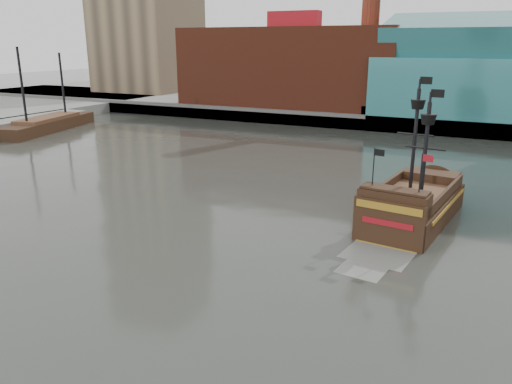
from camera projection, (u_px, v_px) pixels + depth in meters
The scene contains 5 objects.
ground at pixel (188, 304), 28.40m from camera, with size 400.00×400.00×0.00m, color #2D302A.
promenade_far at pixel (421, 107), 107.65m from camera, with size 220.00×60.00×2.00m, color slate.
seawall at pixel (396, 125), 82.06m from camera, with size 220.00×1.00×2.60m, color #4C4C49.
pirate_ship at pixel (412, 209), 41.16m from camera, with size 7.10×17.23×12.52m.
docked_vessel at pixel (48, 125), 83.92m from camera, with size 9.22×21.60×14.33m.
Camera 1 is at (14.40, -21.24, 14.28)m, focal length 35.00 mm.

